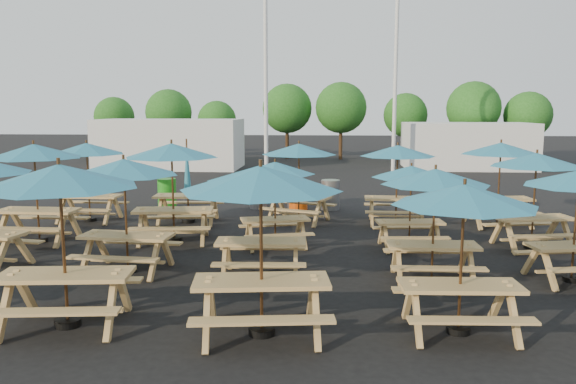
# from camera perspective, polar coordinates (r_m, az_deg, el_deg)

# --- Properties ---
(ground) EXTENTS (120.00, 120.00, 0.00)m
(ground) POSITION_cam_1_polar(r_m,az_deg,el_deg) (14.22, -0.44, -5.27)
(ground) COLOR black
(ground) RESTS_ON ground
(picnic_unit_2) EXTENTS (2.40, 2.40, 2.53)m
(picnic_unit_2) POSITION_cam_1_polar(r_m,az_deg,el_deg) (15.44, -24.38, 3.32)
(picnic_unit_2) COLOR tan
(picnic_unit_2) RESTS_ON ground
(picnic_unit_3) EXTENTS (2.28, 2.28, 2.39)m
(picnic_unit_3) POSITION_cam_1_polar(r_m,az_deg,el_deg) (17.81, -19.77, 3.77)
(picnic_unit_3) COLOR tan
(picnic_unit_3) RESTS_ON ground
(picnic_unit_4) EXTENTS (2.65, 2.65, 2.57)m
(picnic_unit_4) POSITION_cam_1_polar(r_m,az_deg,el_deg) (9.14, -22.18, 0.68)
(picnic_unit_4) COLOR tan
(picnic_unit_4) RESTS_ON ground
(picnic_unit_5) EXTENTS (2.38, 2.38, 2.39)m
(picnic_unit_5) POSITION_cam_1_polar(r_m,az_deg,el_deg) (11.91, -16.32, 1.85)
(picnic_unit_5) COLOR tan
(picnic_unit_5) RESTS_ON ground
(picnic_unit_6) EXTENTS (2.65, 2.65, 2.54)m
(picnic_unit_6) POSITION_cam_1_polar(r_m,az_deg,el_deg) (14.40, -11.73, 3.63)
(picnic_unit_6) COLOR tan
(picnic_unit_6) RESTS_ON ground
(picnic_unit_7) EXTENTS (2.04, 1.81, 2.51)m
(picnic_unit_7) POSITION_cam_1_polar(r_m,az_deg,el_deg) (16.93, -10.16, 0.35)
(picnic_unit_7) COLOR tan
(picnic_unit_7) RESTS_ON ground
(picnic_unit_8) EXTENTS (2.67, 2.67, 2.57)m
(picnic_unit_8) POSITION_cam_1_polar(r_m,az_deg,el_deg) (8.14, -2.79, 0.43)
(picnic_unit_8) COLOR tan
(picnic_unit_8) RESTS_ON ground
(picnic_unit_9) EXTENTS (2.25, 2.25, 2.30)m
(picnic_unit_9) POSITION_cam_1_polar(r_m,az_deg,el_deg) (11.05, -2.82, 1.27)
(picnic_unit_9) COLOR tan
(picnic_unit_9) RESTS_ON ground
(picnic_unit_10) EXTENTS (2.43, 2.43, 2.12)m
(picnic_unit_10) POSITION_cam_1_polar(r_m,az_deg,el_deg) (13.63, -1.33, 2.00)
(picnic_unit_10) COLOR tan
(picnic_unit_10) RESTS_ON ground
(picnic_unit_11) EXTENTS (2.84, 2.84, 2.38)m
(picnic_unit_11) POSITION_cam_1_polar(r_m,az_deg,el_deg) (16.64, 1.11, 3.94)
(picnic_unit_11) COLOR tan
(picnic_unit_11) RESTS_ON ground
(picnic_unit_12) EXTENTS (2.25, 2.25, 2.30)m
(picnic_unit_12) POSITION_cam_1_polar(r_m,az_deg,el_deg) (8.63, 17.44, -1.08)
(picnic_unit_12) COLOR tan
(picnic_unit_12) RESTS_ON ground
(picnic_unit_13) EXTENTS (2.12, 2.12, 2.25)m
(picnic_unit_13) POSITION_cam_1_polar(r_m,az_deg,el_deg) (11.17, 14.72, 0.90)
(picnic_unit_13) COLOR tan
(picnic_unit_13) RESTS_ON ground
(picnic_unit_14) EXTENTS (2.08, 2.08, 2.05)m
(picnic_unit_14) POSITION_cam_1_polar(r_m,az_deg,el_deg) (13.73, 12.41, 1.58)
(picnic_unit_14) COLOR tan
(picnic_unit_14) RESTS_ON ground
(picnic_unit_15) EXTENTS (2.27, 2.27, 2.35)m
(picnic_unit_15) POSITION_cam_1_polar(r_m,az_deg,el_deg) (16.70, 11.07, 3.71)
(picnic_unit_15) COLOR tan
(picnic_unit_15) RESTS_ON ground
(picnic_unit_18) EXTENTS (2.55, 2.55, 2.35)m
(picnic_unit_18) POSITION_cam_1_polar(r_m,az_deg,el_deg) (14.69, 23.92, 2.52)
(picnic_unit_18) COLOR tan
(picnic_unit_18) RESTS_ON ground
(picnic_unit_19) EXTENTS (2.57, 2.57, 2.44)m
(picnic_unit_19) POSITION_cam_1_polar(r_m,az_deg,el_deg) (17.23, 20.79, 3.73)
(picnic_unit_19) COLOR tan
(picnic_unit_19) RESTS_ON ground
(waste_bin_0) EXTENTS (0.63, 0.63, 1.01)m
(waste_bin_0) POSITION_cam_1_polar(r_m,az_deg,el_deg) (19.74, -12.19, -0.11)
(waste_bin_0) COLOR #22971B
(waste_bin_0) RESTS_ON ground
(waste_bin_1) EXTENTS (0.63, 0.63, 1.01)m
(waste_bin_1) POSITION_cam_1_polar(r_m,az_deg,el_deg) (19.20, -3.01, -0.17)
(waste_bin_1) COLOR gray
(waste_bin_1) RESTS_ON ground
(waste_bin_2) EXTENTS (0.63, 0.63, 1.01)m
(waste_bin_2) POSITION_cam_1_polar(r_m,az_deg,el_deg) (19.20, 0.22, -0.16)
(waste_bin_2) COLOR gray
(waste_bin_2) RESTS_ON ground
(waste_bin_3) EXTENTS (0.63, 0.63, 1.01)m
(waste_bin_3) POSITION_cam_1_polar(r_m,az_deg,el_deg) (18.93, 1.05, -0.29)
(waste_bin_3) COLOR #DC4C0C
(waste_bin_3) RESTS_ON ground
(waste_bin_4) EXTENTS (0.63, 0.63, 1.01)m
(waste_bin_4) POSITION_cam_1_polar(r_m,az_deg,el_deg) (18.97, 4.33, -0.29)
(waste_bin_4) COLOR gray
(waste_bin_4) RESTS_ON ground
(mast_0) EXTENTS (0.20, 0.20, 12.00)m
(mast_0) POSITION_cam_1_polar(r_m,az_deg,el_deg) (28.07, -2.28, 13.79)
(mast_0) COLOR silver
(mast_0) RESTS_ON ground
(mast_1) EXTENTS (0.20, 0.20, 12.00)m
(mast_1) POSITION_cam_1_polar(r_m,az_deg,el_deg) (30.08, 10.91, 13.29)
(mast_1) COLOR silver
(mast_1) RESTS_ON ground
(event_tent_0) EXTENTS (8.00, 4.00, 2.80)m
(event_tent_0) POSITION_cam_1_polar(r_m,az_deg,el_deg) (33.11, -11.86, 4.83)
(event_tent_0) COLOR silver
(event_tent_0) RESTS_ON ground
(event_tent_1) EXTENTS (7.00, 4.00, 2.60)m
(event_tent_1) POSITION_cam_1_polar(r_m,az_deg,el_deg) (33.77, 17.72, 4.51)
(event_tent_1) COLOR silver
(event_tent_1) RESTS_ON ground
(tree_0) EXTENTS (2.80, 2.80, 4.24)m
(tree_0) POSITION_cam_1_polar(r_m,az_deg,el_deg) (41.87, -17.24, 7.30)
(tree_0) COLOR #382314
(tree_0) RESTS_ON ground
(tree_1) EXTENTS (3.11, 3.11, 4.72)m
(tree_1) POSITION_cam_1_polar(r_m,az_deg,el_deg) (39.21, -12.02, 7.92)
(tree_1) COLOR #382314
(tree_1) RESTS_ON ground
(tree_2) EXTENTS (2.59, 2.59, 3.93)m
(tree_2) POSITION_cam_1_polar(r_m,az_deg,el_deg) (38.18, -7.22, 7.23)
(tree_2) COLOR #382314
(tree_2) RESTS_ON ground
(tree_3) EXTENTS (3.36, 3.36, 5.09)m
(tree_3) POSITION_cam_1_polar(r_m,az_deg,el_deg) (38.59, -0.09, 8.47)
(tree_3) COLOR #382314
(tree_3) RESTS_ON ground
(tree_4) EXTENTS (3.41, 3.41, 5.17)m
(tree_4) POSITION_cam_1_polar(r_m,az_deg,el_deg) (38.04, 5.41, 8.51)
(tree_4) COLOR #382314
(tree_4) RESTS_ON ground
(tree_5) EXTENTS (2.94, 2.94, 4.45)m
(tree_5) POSITION_cam_1_polar(r_m,az_deg,el_deg) (38.79, 11.85, 7.65)
(tree_5) COLOR #382314
(tree_5) RESTS_ON ground
(tree_6) EXTENTS (3.38, 3.38, 5.13)m
(tree_6) POSITION_cam_1_polar(r_m,az_deg,el_deg) (37.78, 18.33, 8.08)
(tree_6) COLOR #382314
(tree_6) RESTS_ON ground
(tree_7) EXTENTS (2.95, 2.95, 4.48)m
(tree_7) POSITION_cam_1_polar(r_m,az_deg,el_deg) (38.77, 23.19, 7.19)
(tree_7) COLOR #382314
(tree_7) RESTS_ON ground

